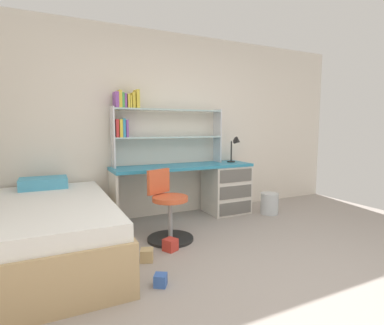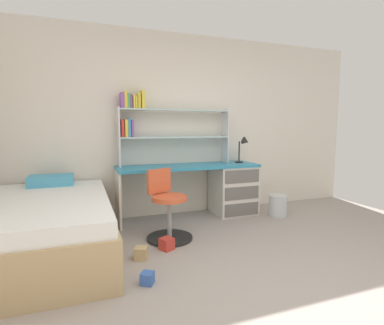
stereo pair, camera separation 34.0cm
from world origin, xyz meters
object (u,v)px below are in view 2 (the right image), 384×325
object	(u,v)px
desk	(223,186)
toy_block_blue_2	(147,278)
desk_lamp	(244,146)
bed_platform	(46,227)
toy_block_red_1	(167,244)
waste_bin	(278,206)
swivel_chair	(168,212)
bookshelf_hutch	(158,121)
toy_block_natural_0	(141,253)

from	to	relation	value
desk	toy_block_blue_2	world-z (taller)	desk
desk	desk_lamp	bearing A→B (deg)	-1.17
bed_platform	toy_block_red_1	size ratio (longest dim) A/B	16.00
desk	desk_lamp	world-z (taller)	desk_lamp
desk_lamp	toy_block_blue_2	world-z (taller)	desk_lamp
toy_block_red_1	bed_platform	bearing A→B (deg)	166.77
waste_bin	toy_block_blue_2	distance (m)	2.47
toy_block_blue_2	swivel_chair	bearing A→B (deg)	64.87
desk_lamp	toy_block_red_1	xyz separation A→B (m)	(-1.46, -0.97, -0.94)
bookshelf_hutch	bed_platform	xyz separation A→B (m)	(-1.35, -0.86, -1.06)
bookshelf_hutch	bed_platform	distance (m)	1.92
bookshelf_hutch	waste_bin	world-z (taller)	bookshelf_hutch
desk	bookshelf_hutch	world-z (taller)	bookshelf_hutch
waste_bin	bed_platform	bearing A→B (deg)	-173.56
desk	toy_block_blue_2	size ratio (longest dim) A/B	20.29
swivel_chair	waste_bin	distance (m)	1.75
toy_block_natural_0	toy_block_blue_2	world-z (taller)	toy_block_natural_0
desk	bookshelf_hutch	size ratio (longest dim) A/B	1.25
toy_block_red_1	toy_block_blue_2	size ratio (longest dim) A/B	1.27
desk	toy_block_red_1	world-z (taller)	desk
toy_block_red_1	swivel_chair	bearing A→B (deg)	72.08
desk	toy_block_blue_2	distance (m)	2.18
swivel_chair	toy_block_blue_2	size ratio (longest dim) A/B	8.14
desk_lamp	bed_platform	bearing A→B (deg)	-165.03
toy_block_natural_0	toy_block_red_1	bearing A→B (deg)	23.96
bed_platform	toy_block_blue_2	distance (m)	1.23
desk	toy_block_red_1	size ratio (longest dim) A/B	15.96
bed_platform	swivel_chair	bearing A→B (deg)	1.51
desk	desk_lamp	xyz separation A→B (m)	(0.34, -0.01, 0.59)
waste_bin	toy_block_red_1	size ratio (longest dim) A/B	2.49
bookshelf_hutch	swivel_chair	xyz separation A→B (m)	(-0.10, -0.83, -1.03)
toy_block_natural_0	toy_block_blue_2	bearing A→B (deg)	-94.60
toy_block_natural_0	desk	bearing A→B (deg)	38.05
toy_block_natural_0	bed_platform	bearing A→B (deg)	154.92
desk_lamp	toy_block_natural_0	xyz separation A→B (m)	(-1.75, -1.10, -0.94)
toy_block_natural_0	toy_block_blue_2	xyz separation A→B (m)	(-0.04, -0.48, -0.01)
desk	bookshelf_hutch	bearing A→B (deg)	170.40
toy_block_blue_2	desk	bearing A→B (deg)	47.61
bookshelf_hutch	desk_lamp	bearing A→B (deg)	-7.36
bed_platform	toy_block_red_1	xyz separation A→B (m)	(1.15, -0.27, -0.23)
waste_bin	toy_block_natural_0	size ratio (longest dim) A/B	2.62
swivel_chair	waste_bin	xyz separation A→B (m)	(1.72, 0.30, -0.16)
waste_bin	desk	bearing A→B (deg)	152.06
toy_block_red_1	toy_block_blue_2	bearing A→B (deg)	-118.42
desk	swivel_chair	world-z (taller)	swivel_chair
bookshelf_hutch	toy_block_red_1	bearing A→B (deg)	-99.89
desk_lamp	toy_block_blue_2	xyz separation A→B (m)	(-1.79, -1.58, -0.95)
waste_bin	toy_block_natural_0	distance (m)	2.23
waste_bin	desk_lamp	bearing A→B (deg)	134.63
toy_block_red_1	toy_block_natural_0	bearing A→B (deg)	-156.04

